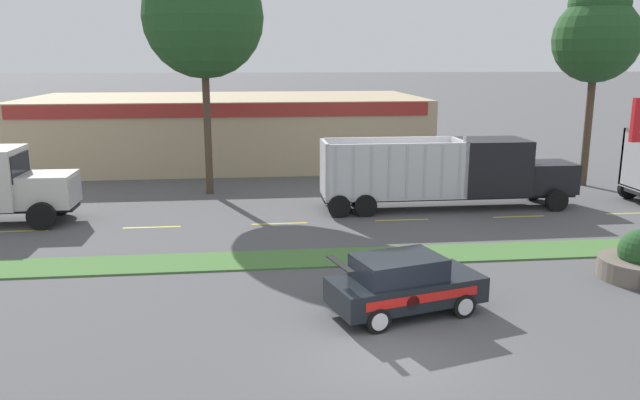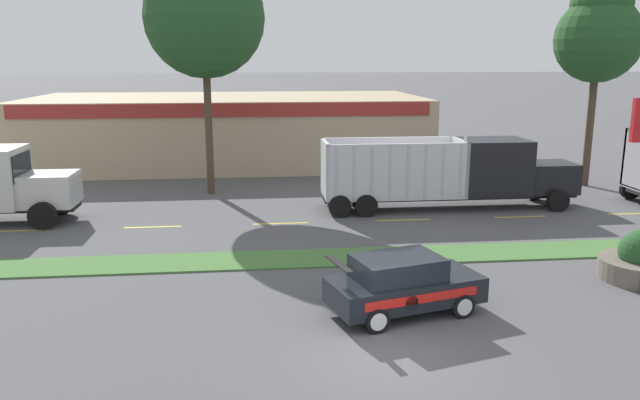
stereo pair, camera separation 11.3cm
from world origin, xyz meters
name	(u,v)px [view 1 (the left image)]	position (x,y,z in m)	size (l,w,h in m)	color
ground_plane	(391,353)	(0.00, 0.00, 0.00)	(600.00, 600.00, 0.00)	#515154
grass_verge	(345,257)	(0.00, 7.41, 0.03)	(120.00, 2.03, 0.06)	#477538
centre_line_2	(18,231)	(-12.89, 12.42, 0.00)	(2.40, 0.14, 0.01)	yellow
centre_line_3	(152,227)	(-7.49, 12.42, 0.00)	(2.40, 0.14, 0.01)	yellow
centre_line_4	(280,223)	(-2.09, 12.42, 0.00)	(2.40, 0.14, 0.01)	yellow
centre_line_5	(402,220)	(3.31, 12.42, 0.00)	(2.40, 0.14, 0.01)	yellow
centre_line_6	(519,217)	(8.71, 12.42, 0.00)	(2.40, 0.14, 0.01)	yellow
centre_line_7	(631,213)	(14.11, 12.42, 0.00)	(2.40, 0.14, 0.01)	yellow
dump_truck_mid	(473,173)	(7.19, 14.45, 1.66)	(12.12, 2.77, 3.51)	black
rally_car	(404,284)	(0.88, 2.34, 0.87)	(4.59, 2.93, 1.72)	black
stone_planter	(639,262)	(9.15, 4.25, 0.56)	(2.53, 2.53, 1.63)	#6B6056
store_building_backdrop	(227,129)	(-4.80, 29.29, 2.23)	(25.77, 12.10, 4.46)	tan
tree_behind_left	(203,5)	(-5.44, 19.00, 9.56)	(6.02, 6.02, 13.49)	#473828
tree_behind_centre	(597,31)	(15.29, 18.88, 8.38)	(4.58, 4.58, 11.39)	#473828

